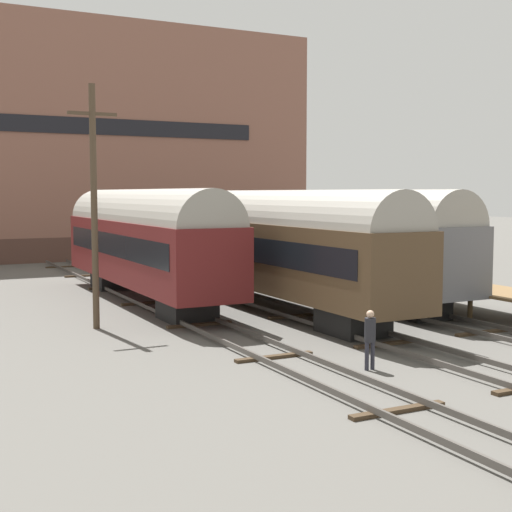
{
  "coord_description": "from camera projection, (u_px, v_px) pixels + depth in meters",
  "views": [
    {
      "loc": [
        -14.39,
        -21.78,
        5.02
      ],
      "look_at": [
        0.0,
        6.72,
        2.2
      ],
      "focal_mm": 50.0,
      "sensor_mm": 36.0,
      "label": 1
    }
  ],
  "objects": [
    {
      "name": "track_left",
      "position": [
        233.0,
        336.0,
        24.33
      ],
      "size": [
        2.6,
        60.0,
        0.26
      ],
      "color": "#4C4742",
      "rests_on": "ground"
    },
    {
      "name": "warehouse_building",
      "position": [
        74.0,
        144.0,
        57.48
      ],
      "size": [
        36.63,
        11.98,
        18.02
      ],
      "color": "#4F342A",
      "rests_on": "ground"
    },
    {
      "name": "station_platform",
      "position": [
        494.0,
        292.0,
        28.69
      ],
      "size": [
        2.77,
        12.95,
        1.13
      ],
      "color": "brown",
      "rests_on": "ground"
    },
    {
      "name": "track_middle",
      "position": [
        338.0,
        326.0,
        26.26
      ],
      "size": [
        2.6,
        60.0,
        0.26
      ],
      "color": "#4C4742",
      "rests_on": "ground"
    },
    {
      "name": "train_car_brown",
      "position": [
        277.0,
        242.0,
        30.19
      ],
      "size": [
        2.91,
        17.34,
        5.15
      ],
      "color": "black",
      "rests_on": "ground"
    },
    {
      "name": "ground_plane",
      "position": [
        338.0,
        330.0,
        26.27
      ],
      "size": [
        200.0,
        200.0,
        0.0
      ],
      "primitive_type": "plane",
      "color": "#56544F"
    },
    {
      "name": "person_worker",
      "position": [
        370.0,
        334.0,
        20.19
      ],
      "size": [
        0.32,
        0.32,
        1.72
      ],
      "color": "#282833",
      "rests_on": "ground"
    },
    {
      "name": "train_car_grey",
      "position": [
        348.0,
        238.0,
        33.04
      ],
      "size": [
        2.99,
        15.19,
        5.17
      ],
      "color": "black",
      "rests_on": "ground"
    },
    {
      "name": "train_car_maroon",
      "position": [
        144.0,
        238.0,
        32.72
      ],
      "size": [
        3.06,
        16.63,
        5.21
      ],
      "color": "black",
      "rests_on": "ground"
    },
    {
      "name": "utility_pole",
      "position": [
        94.0,
        203.0,
        26.09
      ],
      "size": [
        1.8,
        0.24,
        8.97
      ],
      "color": "#473828",
      "rests_on": "ground"
    },
    {
      "name": "track_right",
      "position": [
        429.0,
        317.0,
        28.18
      ],
      "size": [
        2.6,
        60.0,
        0.26
      ],
      "color": "#4C4742",
      "rests_on": "ground"
    }
  ]
}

